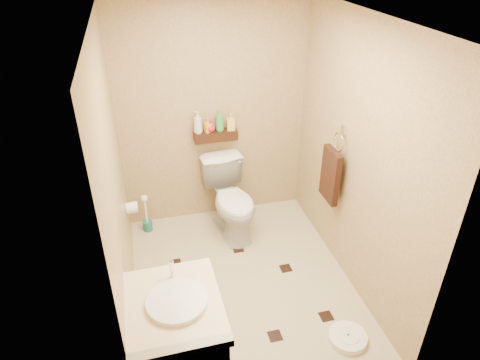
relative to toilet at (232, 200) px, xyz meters
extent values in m
plane|color=#C7B791|center=(-0.09, -0.83, -0.41)|extent=(2.50, 2.50, 0.00)
cube|color=tan|center=(-0.09, 0.42, 0.79)|extent=(2.00, 0.04, 2.40)
cube|color=tan|center=(-0.09, -2.08, 0.79)|extent=(2.00, 0.04, 2.40)
cube|color=tan|center=(-1.09, -0.83, 0.79)|extent=(0.04, 2.50, 2.40)
cube|color=tan|center=(0.91, -0.83, 0.79)|extent=(0.04, 2.50, 2.40)
cube|color=white|center=(-0.09, -0.83, 1.99)|extent=(2.00, 2.50, 0.02)
cube|color=black|center=(-0.09, 0.34, 0.61)|extent=(0.46, 0.14, 0.10)
cube|color=black|center=(-0.45, -1.11, -0.40)|extent=(0.11, 0.11, 0.01)
cube|color=black|center=(0.37, -0.74, -0.40)|extent=(0.11, 0.11, 0.01)
cube|color=black|center=(0.01, -1.49, -0.40)|extent=(0.11, 0.11, 0.01)
cube|color=black|center=(-0.68, -0.39, -0.40)|extent=(0.11, 0.11, 0.01)
cube|color=black|center=(0.51, -1.40, -0.40)|extent=(0.11, 0.11, 0.01)
cube|color=black|center=(-0.01, -0.34, -0.40)|extent=(0.11, 0.11, 0.01)
imported|color=white|center=(0.00, 0.00, 0.00)|extent=(0.56, 0.85, 0.81)
cube|color=brown|center=(-0.79, -1.78, 0.01)|extent=(0.57, 0.70, 0.84)
cube|color=beige|center=(-0.79, -1.78, 0.46)|extent=(0.61, 0.74, 0.05)
cylinder|color=silver|center=(-0.77, -1.78, 0.49)|extent=(0.39, 0.39, 0.05)
cylinder|color=silver|center=(-0.77, -1.55, 0.56)|extent=(0.03, 0.03, 0.13)
cylinder|color=white|center=(0.58, -1.67, -0.38)|extent=(0.41, 0.41, 0.06)
cylinder|color=white|center=(0.58, -1.67, -0.35)|extent=(0.19, 0.19, 0.01)
cylinder|color=#1B6C60|center=(-0.91, 0.24, -0.35)|extent=(0.11, 0.11, 0.11)
cylinder|color=white|center=(-0.91, 0.24, -0.14)|extent=(0.02, 0.02, 0.32)
sphere|color=white|center=(-0.91, 0.24, 0.01)|extent=(0.08, 0.08, 0.08)
cube|color=silver|center=(0.89, -0.58, 0.97)|extent=(0.03, 0.06, 0.08)
torus|color=silver|center=(0.86, -0.58, 0.85)|extent=(0.02, 0.19, 0.19)
cube|color=#371B10|center=(0.82, -0.58, 0.51)|extent=(0.06, 0.30, 0.52)
cylinder|color=white|center=(-1.03, -0.18, 0.19)|extent=(0.11, 0.11, 0.11)
cylinder|color=silver|center=(-1.07, -0.18, 0.25)|extent=(0.04, 0.02, 0.02)
imported|color=silver|center=(-0.27, 0.34, 0.78)|extent=(0.13, 0.13, 0.24)
imported|color=gold|center=(-0.17, 0.34, 0.74)|extent=(0.08, 0.09, 0.15)
imported|color=red|center=(-0.15, 0.34, 0.73)|extent=(0.14, 0.14, 0.13)
imported|color=green|center=(-0.04, 0.34, 0.78)|extent=(0.11, 0.11, 0.23)
imported|color=#FCC054|center=(0.08, 0.34, 0.76)|extent=(0.09, 0.09, 0.18)
camera|label=1|loc=(-0.85, -3.73, 2.52)|focal=32.00mm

